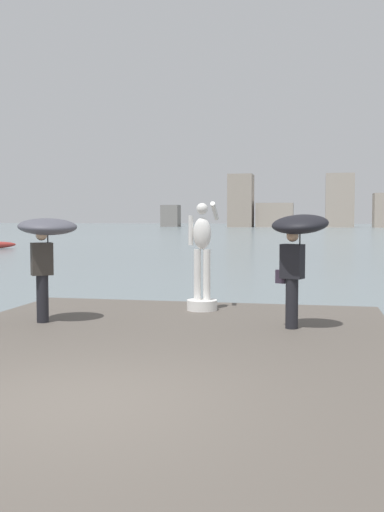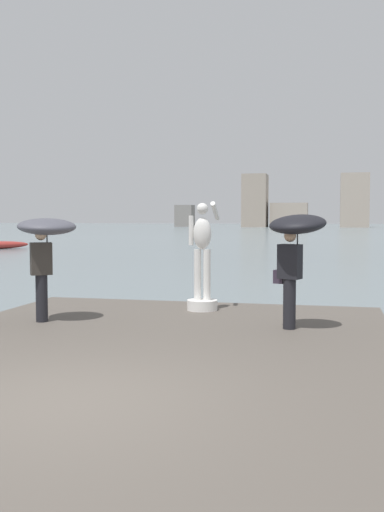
% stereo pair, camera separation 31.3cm
% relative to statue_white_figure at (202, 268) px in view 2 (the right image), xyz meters
% --- Properties ---
extents(ground_plane, '(400.00, 400.00, 0.00)m').
position_rel_statue_white_figure_xyz_m(ground_plane, '(-0.17, 33.60, -1.30)').
color(ground_plane, slate).
extents(pier, '(7.69, 10.59, 0.40)m').
position_rel_statue_white_figure_xyz_m(pier, '(-0.17, -4.10, -1.10)').
color(pier, '#564F47').
rests_on(pier, ground).
extents(statue_white_figure, '(0.64, 0.88, 2.28)m').
position_rel_statue_white_figure_xyz_m(statue_white_figure, '(0.00, 0.00, 0.00)').
color(statue_white_figure, white).
rests_on(statue_white_figure, pier).
extents(onlooker_left, '(1.52, 1.52, 1.97)m').
position_rel_statue_white_figure_xyz_m(onlooker_left, '(-2.57, -1.97, 0.68)').
color(onlooker_left, black).
rests_on(onlooker_left, pier).
extents(onlooker_right, '(1.28, 1.30, 2.06)m').
position_rel_statue_white_figure_xyz_m(onlooker_right, '(2.01, -1.75, 0.68)').
color(onlooker_right, black).
rests_on(onlooker_right, pier).
extents(distant_skyline, '(73.06, 7.36, 13.34)m').
position_rel_statue_white_figure_xyz_m(distant_skyline, '(3.23, 140.29, 4.30)').
color(distant_skyline, gray).
rests_on(distant_skyline, ground).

